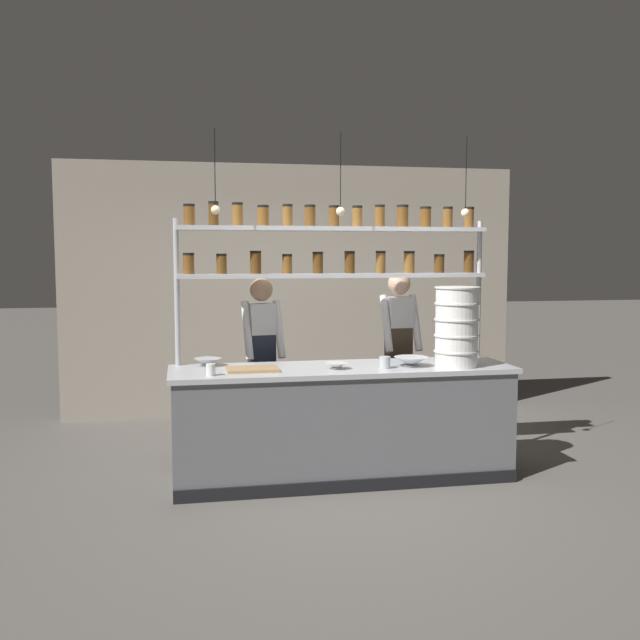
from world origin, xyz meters
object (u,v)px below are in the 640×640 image
object	(u,v)px
container_stack	(457,327)
prep_bowl_near_left	(208,362)
spice_shelf_unit	(334,255)
chef_center	(399,348)
serving_cup_front	(211,370)
chef_left	(262,355)
prep_bowl_center_front	(411,362)
prep_bowl_center_back	(336,366)
serving_cup_by_board	(385,362)
cutting_board	(252,369)

from	to	relation	value
container_stack	prep_bowl_near_left	distance (m)	2.04
spice_shelf_unit	chef_center	xyz separation A→B (m)	(0.72, 0.48, -0.87)
container_stack	prep_bowl_near_left	bearing A→B (deg)	168.20
prep_bowl_near_left	serving_cup_front	size ratio (longest dim) A/B	2.47
chef_left	spice_shelf_unit	bearing A→B (deg)	-43.82
prep_bowl_near_left	prep_bowl_center_front	bearing A→B (deg)	-11.74
chef_center	prep_bowl_center_back	world-z (taller)	chef_center
serving_cup_by_board	container_stack	bearing A→B (deg)	-1.74
prep_bowl_center_back	serving_cup_front	size ratio (longest dim) A/B	2.01
serving_cup_by_board	spice_shelf_unit	bearing A→B (deg)	123.66
prep_bowl_center_back	serving_cup_by_board	xyz separation A→B (m)	(0.39, -0.04, 0.02)
chef_left	prep_bowl_center_front	world-z (taller)	chef_left
chef_left	prep_bowl_center_front	bearing A→B (deg)	-44.57
prep_bowl_center_back	container_stack	bearing A→B (deg)	-3.30
spice_shelf_unit	prep_bowl_center_front	distance (m)	1.10
chef_left	cutting_board	bearing A→B (deg)	-110.01
prep_bowl_center_front	prep_bowl_center_back	size ratio (longest dim) A/B	1.53
chef_center	container_stack	world-z (taller)	chef_center
prep_bowl_center_back	serving_cup_front	distance (m)	1.00
chef_left	serving_cup_by_board	bearing A→B (deg)	-53.22
chef_left	prep_bowl_center_back	distance (m)	0.97
chef_left	serving_cup_by_board	distance (m)	1.25
cutting_board	serving_cup_front	bearing A→B (deg)	-153.22
prep_bowl_center_front	cutting_board	bearing A→B (deg)	179.21
spice_shelf_unit	prep_bowl_center_back	size ratio (longest dim) A/B	14.47
spice_shelf_unit	serving_cup_front	distance (m)	1.47
serving_cup_front	prep_bowl_center_front	bearing A→B (deg)	5.23
spice_shelf_unit	serving_cup_front	world-z (taller)	spice_shelf_unit
prep_bowl_near_left	serving_cup_front	distance (m)	0.48
prep_bowl_center_back	chef_left	bearing A→B (deg)	120.84
chef_left	container_stack	world-z (taller)	chef_left
serving_cup_front	serving_cup_by_board	world-z (taller)	serving_cup_by_board
container_stack	prep_bowl_near_left	xyz separation A→B (m)	(-1.97, 0.41, -0.29)
cutting_board	prep_bowl_center_back	world-z (taller)	prep_bowl_center_back
serving_cup_by_board	prep_bowl_center_front	bearing A→B (deg)	13.56
container_stack	serving_cup_by_board	world-z (taller)	container_stack
container_stack	cutting_board	xyz separation A→B (m)	(-1.64, 0.09, -0.31)
cutting_board	serving_cup_by_board	bearing A→B (deg)	-4.11
spice_shelf_unit	chef_center	size ratio (longest dim) A/B	1.60
chef_left	prep_bowl_near_left	size ratio (longest dim) A/B	7.17
container_stack	prep_bowl_center_front	distance (m)	0.46
prep_bowl_near_left	prep_bowl_center_back	size ratio (longest dim) A/B	1.23
prep_bowl_near_left	spice_shelf_unit	bearing A→B (deg)	4.07
spice_shelf_unit	prep_bowl_center_front	xyz separation A→B (m)	(0.55, -0.41, -0.86)
spice_shelf_unit	prep_bowl_center_back	world-z (taller)	spice_shelf_unit
cutting_board	chef_center	bearing A→B (deg)	30.87
cutting_board	serving_cup_by_board	distance (m)	1.05
spice_shelf_unit	prep_bowl_center_back	xyz separation A→B (m)	(-0.07, -0.43, -0.88)
container_stack	spice_shelf_unit	bearing A→B (deg)	151.69
prep_bowl_near_left	serving_cup_front	world-z (taller)	serving_cup_front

